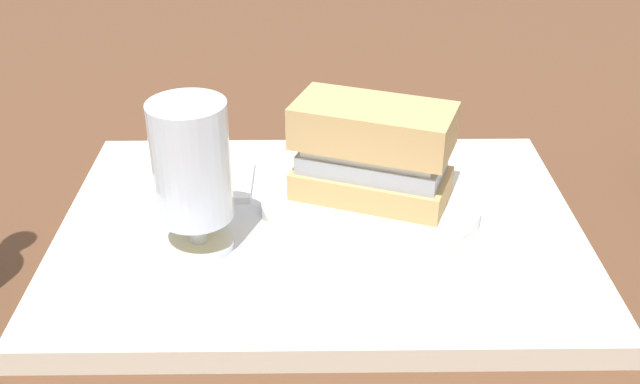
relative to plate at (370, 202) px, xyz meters
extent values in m
plane|color=brown|center=(0.04, 0.02, -0.03)|extent=(3.00, 3.00, 0.00)
cube|color=beige|center=(0.04, 0.02, -0.02)|extent=(0.44, 0.32, 0.02)
cube|color=silver|center=(0.04, 0.02, -0.01)|extent=(0.38, 0.27, 0.00)
cylinder|color=silver|center=(0.00, 0.00, 0.00)|extent=(0.19, 0.19, 0.01)
cube|color=tan|center=(0.00, 0.00, 0.02)|extent=(0.14, 0.11, 0.02)
cube|color=#9EA3A8|center=(0.00, 0.00, 0.04)|extent=(0.13, 0.09, 0.02)
cube|color=silver|center=(0.00, 0.00, 0.05)|extent=(0.12, 0.09, 0.01)
sphere|color=#47932D|center=(0.05, -0.02, 0.06)|extent=(0.04, 0.04, 0.04)
cube|color=tan|center=(0.00, 0.00, 0.07)|extent=(0.14, 0.11, 0.04)
cylinder|color=silver|center=(0.14, 0.06, 0.00)|extent=(0.06, 0.06, 0.01)
cylinder|color=silver|center=(0.14, 0.06, 0.01)|extent=(0.01, 0.01, 0.02)
cylinder|color=silver|center=(0.14, 0.06, 0.07)|extent=(0.06, 0.06, 0.09)
cylinder|color=gold|center=(0.14, 0.06, 0.06)|extent=(0.06, 0.06, 0.07)
cylinder|color=white|center=(0.14, 0.06, 0.10)|extent=(0.05, 0.05, 0.01)
cube|color=white|center=(0.15, -0.05, 0.00)|extent=(0.09, 0.07, 0.01)
camera|label=1|loc=(0.05, 0.56, 0.33)|focal=42.04mm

